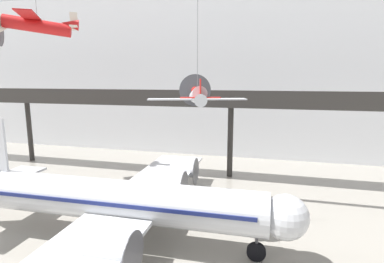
# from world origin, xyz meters

# --- Properties ---
(hangar_back_wall) EXTENTS (140.00, 3.00, 25.99)m
(hangar_back_wall) POSITION_xyz_m (0.00, 37.27, 12.99)
(hangar_back_wall) COLOR silver
(hangar_back_wall) RESTS_ON ground
(mezzanine_walkway) EXTENTS (110.00, 3.20, 10.99)m
(mezzanine_walkway) POSITION_xyz_m (0.00, 25.08, 9.29)
(mezzanine_walkway) COLOR #2D2B28
(mezzanine_walkway) RESTS_ON ground
(airliner_silver_main) EXTENTS (27.68, 31.26, 9.21)m
(airliner_silver_main) POSITION_xyz_m (-6.20, 8.19, 3.33)
(airliner_silver_main) COLOR silver
(airliner_silver_main) RESTS_ON ground
(suspended_plane_red_highwing) EXTENTS (8.04, 8.87, 6.94)m
(suspended_plane_red_highwing) POSITION_xyz_m (-18.48, 16.00, 17.61)
(suspended_plane_red_highwing) COLOR red
(suspended_plane_silver_racer) EXTENTS (7.99, 6.76, 12.24)m
(suspended_plane_silver_racer) POSITION_xyz_m (-1.06, 12.66, 10.97)
(suspended_plane_silver_racer) COLOR silver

